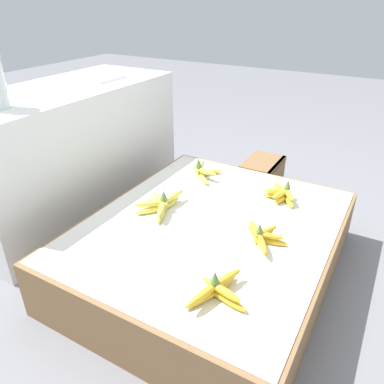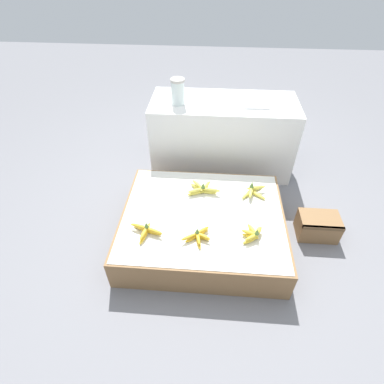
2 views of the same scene
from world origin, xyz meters
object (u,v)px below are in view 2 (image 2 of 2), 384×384
foam_tray_white (256,103)px  banana_bunch_front_left (146,230)px  glass_jar (178,91)px  banana_bunch_front_midright (253,234)px  banana_bunch_middle_midleft (202,189)px  wooden_crate (318,226)px  banana_bunch_middle_midright (253,191)px  banana_bunch_front_midleft (198,236)px

foam_tray_white → banana_bunch_front_left: bearing=-124.3°
glass_jar → foam_tray_white: (0.67, 0.05, -0.10)m
banana_bunch_front_left → banana_bunch_front_midright: (0.73, 0.02, 0.00)m
banana_bunch_front_midright → banana_bunch_middle_midleft: banana_bunch_middle_midleft is taller
wooden_crate → banana_bunch_front_midright: (-0.55, -0.29, 0.19)m
banana_bunch_front_left → banana_bunch_middle_midright: bearing=31.5°
foam_tray_white → banana_bunch_front_midleft: bearing=-109.9°
banana_bunch_middle_midright → glass_jar: 1.04m
banana_bunch_front_left → banana_bunch_middle_midright: 0.89m
banana_bunch_middle_midright → banana_bunch_middle_midleft: bearing=-178.9°
banana_bunch_front_midleft → glass_jar: (-0.25, 1.12, 0.52)m
wooden_crate → banana_bunch_front_midleft: 0.99m
banana_bunch_front_midright → banana_bunch_middle_midright: banana_bunch_middle_midright is taller
glass_jar → foam_tray_white: bearing=3.9°
banana_bunch_front_midleft → banana_bunch_front_midright: banana_bunch_front_midright is taller
banana_bunch_front_midright → banana_bunch_middle_midright: 0.45m
banana_bunch_front_midright → foam_tray_white: 1.20m
banana_bunch_middle_midleft → glass_jar: 0.86m
banana_bunch_front_left → glass_jar: size_ratio=1.11×
banana_bunch_middle_midright → foam_tray_white: foam_tray_white is taller
banana_bunch_front_midright → foam_tray_white: size_ratio=0.79×
glass_jar → banana_bunch_front_midleft: bearing=-77.5°
glass_jar → wooden_crate: bearing=-34.2°
banana_bunch_front_midleft → glass_jar: bearing=102.5°
wooden_crate → banana_bunch_middle_midleft: size_ratio=1.16×
banana_bunch_front_left → banana_bunch_front_midright: bearing=1.7°
wooden_crate → foam_tray_white: 1.14m
banana_bunch_front_left → banana_bunch_front_midleft: size_ratio=1.18×
banana_bunch_middle_midright → banana_bunch_front_midright: bearing=-94.5°
wooden_crate → banana_bunch_front_midright: bearing=-152.4°
banana_bunch_front_midright → foam_tray_white: (0.05, 1.12, 0.41)m
banana_bunch_middle_midleft → banana_bunch_middle_midright: size_ratio=1.30×
wooden_crate → glass_jar: size_ratio=1.40×
banana_bunch_front_left → glass_jar: glass_jar is taller
banana_bunch_front_midright → glass_jar: bearing=119.8°
banana_bunch_front_left → banana_bunch_middle_midleft: size_ratio=0.91×
banana_bunch_front_midleft → banana_bunch_middle_midright: 0.63m
banana_bunch_front_midright → foam_tray_white: foam_tray_white is taller
banana_bunch_middle_midright → glass_jar: size_ratio=0.93×
banana_bunch_middle_midright → banana_bunch_front_left: bearing=-148.5°
glass_jar → banana_bunch_middle_midright: bearing=-44.1°
wooden_crate → foam_tray_white: size_ratio=1.41×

